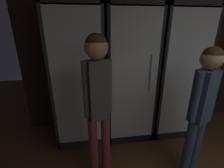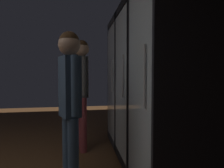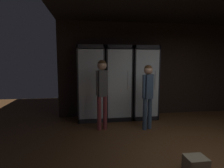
% 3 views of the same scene
% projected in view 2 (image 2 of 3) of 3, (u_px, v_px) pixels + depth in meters
% --- Properties ---
extents(cooler_far_left, '(0.72, 0.67, 2.08)m').
position_uv_depth(cooler_far_left, '(132.00, 83.00, 3.27)').
color(cooler_far_left, '#2B2B30').
rests_on(cooler_far_left, ground).
extents(cooler_left, '(0.72, 0.67, 2.08)m').
position_uv_depth(cooler_left, '(148.00, 86.00, 2.52)').
color(cooler_left, black).
rests_on(cooler_left, ground).
extents(cooler_center, '(0.72, 0.67, 2.08)m').
position_uv_depth(cooler_center, '(176.00, 90.00, 1.77)').
color(cooler_center, black).
rests_on(cooler_center, ground).
extents(shopper_near, '(0.29, 0.22, 1.68)m').
position_uv_depth(shopper_near, '(82.00, 81.00, 2.88)').
color(shopper_near, brown).
rests_on(shopper_near, ground).
extents(shopper_far, '(0.31, 0.22, 1.56)m').
position_uv_depth(shopper_far, '(70.00, 95.00, 1.80)').
color(shopper_far, '#384C66').
rests_on(shopper_far, ground).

